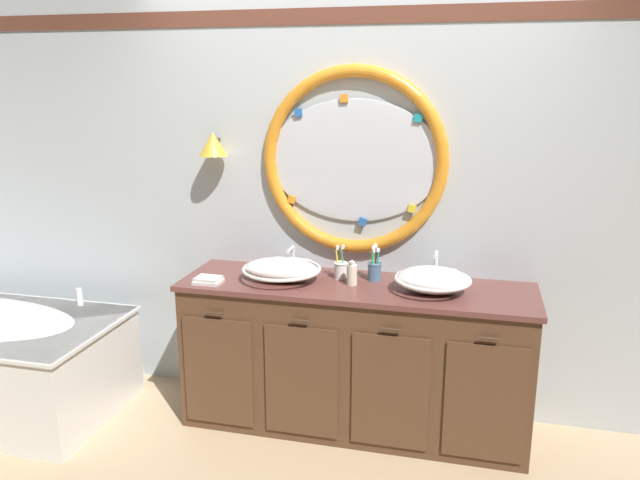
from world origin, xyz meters
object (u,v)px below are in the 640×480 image
Objects in this scene: sink_basin_left at (282,269)px; toothbrush_holder_right at (375,270)px; soap_dispenser at (352,274)px; folded_hand_towel at (208,280)px; toothbrush_holder_left at (341,269)px; sink_basin_right at (433,280)px.

sink_basin_left is 0.53m from toothbrush_holder_right.
toothbrush_holder_right is at bearing 44.82° from soap_dispenser.
soap_dispenser is at bearing 2.37° from sink_basin_left.
soap_dispenser is at bearing 12.06° from folded_hand_towel.
folded_hand_towel is (-0.70, -0.27, -0.04)m from toothbrush_holder_left.
toothbrush_holder_left is 0.19m from toothbrush_holder_right.
sink_basin_right is 2.74× the size of folded_hand_towel.
soap_dispenser is at bearing -135.18° from toothbrush_holder_right.
toothbrush_holder_right is at bearing 17.17° from folded_hand_towel.
folded_hand_towel is at bearing -162.83° from toothbrush_holder_right.
toothbrush_holder_right is 0.15m from soap_dispenser.
toothbrush_holder_left is 0.94× the size of toothbrush_holder_right.
folded_hand_towel is (-0.90, -0.28, -0.04)m from toothbrush_holder_right.
sink_basin_right is 1.24m from folded_hand_towel.
toothbrush_holder_left is 1.40× the size of soap_dispenser.
toothbrush_holder_left reaches higher than sink_basin_left.
toothbrush_holder_right is 1.42× the size of folded_hand_towel.
folded_hand_towel is at bearing -158.46° from sink_basin_left.
sink_basin_left is 2.25× the size of toothbrush_holder_left.
folded_hand_towel is (-0.79, -0.17, -0.04)m from soap_dispenser.
toothbrush_holder_right reaches higher than toothbrush_holder_left.
folded_hand_towel is at bearing -167.94° from soap_dispenser.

